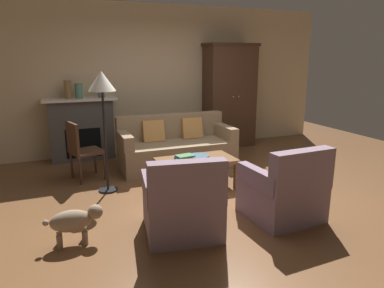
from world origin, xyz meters
The scene contains 16 objects.
ground_plane centered at (0.00, 0.00, 0.00)m, with size 9.60×9.60×0.00m, color brown.
back_wall centered at (0.00, 2.55, 1.40)m, with size 7.20×0.10×2.80m, color beige.
fireplace centered at (-1.55, 2.30, 0.57)m, with size 1.26×0.48×1.12m.
armoire centered at (1.40, 2.22, 1.05)m, with size 1.06×0.57×2.09m.
couch centered at (-0.12, 1.26, 0.32)m, with size 1.93×0.88×0.86m.
coffee_table centered at (-0.19, 0.20, 0.37)m, with size 1.10×0.60×0.42m.
fruit_bowl centered at (-0.16, 0.17, 0.45)m, with size 0.30×0.30×0.06m, color slate.
book_stack centered at (-0.38, 0.19, 0.46)m, with size 0.27×0.20×0.08m.
mantel_vase_bronze centered at (-1.73, 2.28, 1.27)m, with size 0.12×0.12×0.31m, color olive.
mantel_vase_jade centered at (-1.55, 2.28, 1.25)m, with size 0.13×0.13×0.26m, color slate.
mantel_vase_slate centered at (-1.17, 2.28, 1.24)m, with size 0.12×0.12×0.24m, color #565B66.
armchair_near_left centered at (-0.86, -1.02, 0.32)m, with size 0.89×0.89×0.88m.
armchair_near_right centered at (0.35, -1.11, 0.32)m, with size 0.81×0.80×0.88m.
side_chair_wooden centered at (-1.67, 1.13, 0.51)m, with size 0.54×0.54×0.90m.
floor_lamp centered at (-1.39, 0.53, 1.43)m, with size 0.36×0.36×1.65m.
dog centered at (-1.93, -0.80, 0.25)m, with size 0.57×0.21×0.39m.
Camera 1 is at (-2.05, -4.20, 1.83)m, focal length 32.86 mm.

